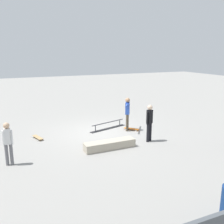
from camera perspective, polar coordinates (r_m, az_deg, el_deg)
The scene contains 8 objects.
ground_plane at distance 12.65m, azimuth -2.63°, elevation -4.58°, with size 60.00×60.00×0.00m, color gray.
grind_rail at distance 13.19m, azimuth -0.89°, elevation -3.11°, with size 2.18×0.86×0.36m.
skate_ledge at distance 10.53m, azimuth -0.51°, elevation -7.36°, with size 2.15×0.51×0.34m, color #B2A893.
skater_main at distance 12.69m, azimuth 3.48°, elevation 0.05°, with size 0.82×1.17×1.68m.
skateboard_main at distance 13.01m, azimuth 4.44°, elevation -3.76°, with size 0.68×0.73×0.09m.
bystander_black_shirt at distance 11.26m, azimuth 8.40°, elevation -2.00°, with size 0.38×0.26×1.66m.
bystander_white_shirt at distance 9.55m, azimuth -22.33°, elevation -6.11°, with size 0.36×0.21×1.56m.
loose_skateboard_natural at distance 12.19m, azimuth -16.32°, elevation -5.47°, with size 0.42×0.82×0.09m.
Camera 1 is at (4.39, 11.20, 3.90)m, focal length 40.77 mm.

